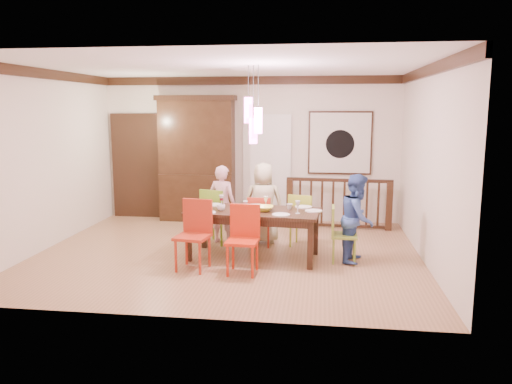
# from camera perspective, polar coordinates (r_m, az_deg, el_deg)

# --- Properties ---
(floor) EXTENTS (6.00, 6.00, 0.00)m
(floor) POSITION_cam_1_polar(r_m,az_deg,el_deg) (8.01, -3.21, -7.00)
(floor) COLOR #976D49
(floor) RESTS_ON ground
(ceiling) EXTENTS (6.00, 6.00, 0.00)m
(ceiling) POSITION_cam_1_polar(r_m,az_deg,el_deg) (7.70, -3.42, 14.16)
(ceiling) COLOR white
(ceiling) RESTS_ON wall_back
(wall_back) EXTENTS (6.00, 0.00, 6.00)m
(wall_back) POSITION_cam_1_polar(r_m,az_deg,el_deg) (10.18, -0.67, 4.89)
(wall_back) COLOR beige
(wall_back) RESTS_ON floor
(wall_left) EXTENTS (0.00, 5.00, 5.00)m
(wall_left) POSITION_cam_1_polar(r_m,az_deg,el_deg) (8.79, -22.94, 3.39)
(wall_left) COLOR beige
(wall_left) RESTS_ON floor
(wall_right) EXTENTS (0.00, 5.00, 5.00)m
(wall_right) POSITION_cam_1_polar(r_m,az_deg,el_deg) (7.74, 19.09, 2.88)
(wall_right) COLOR beige
(wall_right) RESTS_ON floor
(crown_molding) EXTENTS (6.00, 5.00, 0.16)m
(crown_molding) POSITION_cam_1_polar(r_m,az_deg,el_deg) (7.69, -3.41, 13.57)
(crown_molding) COLOR black
(crown_molding) RESTS_ON wall_back
(panel_door) EXTENTS (1.04, 0.07, 2.24)m
(panel_door) POSITION_cam_1_polar(r_m,az_deg,el_deg) (10.77, -13.46, 2.75)
(panel_door) COLOR black
(panel_door) RESTS_ON wall_back
(white_doorway) EXTENTS (0.97, 0.05, 2.22)m
(white_doorway) POSITION_cam_1_polar(r_m,az_deg,el_deg) (10.14, 1.27, 2.60)
(white_doorway) COLOR silver
(white_doorway) RESTS_ON wall_back
(painting) EXTENTS (1.25, 0.06, 1.25)m
(painting) POSITION_cam_1_polar(r_m,az_deg,el_deg) (10.03, 9.58, 5.55)
(painting) COLOR black
(painting) RESTS_ON wall_back
(pendant_cluster) EXTENTS (0.27, 0.21, 1.14)m
(pendant_cluster) POSITION_cam_1_polar(r_m,az_deg,el_deg) (7.43, -0.31, 8.22)
(pendant_cluster) COLOR #F84AB9
(pendant_cluster) RESTS_ON ceiling
(dining_table) EXTENTS (2.06, 1.08, 0.75)m
(dining_table) POSITION_cam_1_polar(r_m,az_deg,el_deg) (7.60, -0.30, -2.73)
(dining_table) COLOR black
(dining_table) RESTS_ON floor
(chair_far_left) EXTENTS (0.53, 0.53, 0.95)m
(chair_far_left) POSITION_cam_1_polar(r_m,az_deg,el_deg) (8.49, -4.48, -2.29)
(chair_far_left) COLOR #71A424
(chair_far_left) RESTS_ON floor
(chair_far_mid) EXTENTS (0.38, 0.38, 0.85)m
(chair_far_mid) POSITION_cam_1_polar(r_m,az_deg,el_deg) (8.32, 0.47, -2.90)
(chair_far_mid) COLOR #B8301A
(chair_far_mid) RESTS_ON floor
(chair_far_right) EXTENTS (0.49, 0.49, 0.89)m
(chair_far_right) POSITION_cam_1_polar(r_m,az_deg,el_deg) (8.34, 5.40, -2.74)
(chair_far_right) COLOR #A2B72C
(chair_far_right) RESTS_ON floor
(chair_near_left) EXTENTS (0.51, 0.51, 0.99)m
(chair_near_left) POSITION_cam_1_polar(r_m,az_deg,el_deg) (7.12, -7.28, -4.43)
(chair_near_left) COLOR #A52915
(chair_near_left) RESTS_ON floor
(chair_near_mid) EXTENTS (0.45, 0.45, 0.95)m
(chair_near_mid) POSITION_cam_1_polar(r_m,az_deg,el_deg) (6.91, -1.57, -5.01)
(chair_near_mid) COLOR red
(chair_near_mid) RESTS_ON floor
(chair_end_right) EXTENTS (0.39, 0.39, 0.84)m
(chair_end_right) POSITION_cam_1_polar(r_m,az_deg,el_deg) (7.55, 10.07, -4.37)
(chair_end_right) COLOR olive
(chair_end_right) RESTS_ON floor
(china_hutch) EXTENTS (1.60, 0.46, 2.53)m
(china_hutch) POSITION_cam_1_polar(r_m,az_deg,el_deg) (10.20, -6.76, 3.80)
(china_hutch) COLOR black
(china_hutch) RESTS_ON floor
(balustrade) EXTENTS (2.01, 0.20, 0.96)m
(balustrade) POSITION_cam_1_polar(r_m,az_deg,el_deg) (9.66, 9.42, -1.18)
(balustrade) COLOR black
(balustrade) RESTS_ON floor
(person_far_left) EXTENTS (0.56, 0.44, 1.33)m
(person_far_left) POSITION_cam_1_polar(r_m,az_deg,el_deg) (8.49, -3.87, -1.41)
(person_far_left) COLOR #FFC2D1
(person_far_left) RESTS_ON floor
(person_far_mid) EXTENTS (0.73, 0.53, 1.38)m
(person_far_mid) POSITION_cam_1_polar(r_m,az_deg,el_deg) (8.47, 0.86, -1.26)
(person_far_mid) COLOR #BBB88D
(person_far_mid) RESTS_ON floor
(person_end_right) EXTENTS (0.63, 0.74, 1.33)m
(person_end_right) POSITION_cam_1_polar(r_m,az_deg,el_deg) (7.59, 11.52, -2.93)
(person_end_right) COLOR #38579F
(person_end_right) RESTS_ON floor
(serving_bowl) EXTENTS (0.31, 0.31, 0.07)m
(serving_bowl) POSITION_cam_1_polar(r_m,az_deg,el_deg) (7.52, 0.85, -1.88)
(serving_bowl) COLOR #EBEA42
(serving_bowl) RESTS_ON dining_table
(small_bowl) EXTENTS (0.27, 0.27, 0.06)m
(small_bowl) POSITION_cam_1_polar(r_m,az_deg,el_deg) (7.65, -1.23, -1.73)
(small_bowl) COLOR white
(small_bowl) RESTS_ON dining_table
(cup_left) EXTENTS (0.15, 0.15, 0.10)m
(cup_left) POSITION_cam_1_polar(r_m,az_deg,el_deg) (7.55, -3.99, -1.78)
(cup_left) COLOR silver
(cup_left) RESTS_ON dining_table
(cup_right) EXTENTS (0.11, 0.11, 0.08)m
(cup_right) POSITION_cam_1_polar(r_m,az_deg,el_deg) (7.66, 3.86, -1.66)
(cup_right) COLOR silver
(cup_right) RESTS_ON dining_table
(plate_far_left) EXTENTS (0.26, 0.26, 0.01)m
(plate_far_left) POSITION_cam_1_polar(r_m,az_deg,el_deg) (7.99, -4.86, -1.45)
(plate_far_left) COLOR white
(plate_far_left) RESTS_ON dining_table
(plate_far_mid) EXTENTS (0.26, 0.26, 0.01)m
(plate_far_mid) POSITION_cam_1_polar(r_m,az_deg,el_deg) (7.89, -0.08, -1.56)
(plate_far_mid) COLOR white
(plate_far_mid) RESTS_ON dining_table
(plate_far_right) EXTENTS (0.26, 0.26, 0.01)m
(plate_far_right) POSITION_cam_1_polar(r_m,az_deg,el_deg) (7.83, 5.45, -1.69)
(plate_far_right) COLOR white
(plate_far_right) RESTS_ON dining_table
(plate_near_left) EXTENTS (0.26, 0.26, 0.01)m
(plate_near_left) POSITION_cam_1_polar(r_m,az_deg,el_deg) (7.42, -5.62, -2.33)
(plate_near_left) COLOR white
(plate_near_left) RESTS_ON dining_table
(plate_near_mid) EXTENTS (0.26, 0.26, 0.01)m
(plate_near_mid) POSITION_cam_1_polar(r_m,az_deg,el_deg) (7.23, 2.88, -2.60)
(plate_near_mid) COLOR white
(plate_near_mid) RESTS_ON dining_table
(plate_end_right) EXTENTS (0.26, 0.26, 0.01)m
(plate_end_right) POSITION_cam_1_polar(r_m,az_deg,el_deg) (7.54, 6.61, -2.15)
(plate_end_right) COLOR white
(plate_end_right) RESTS_ON dining_table
(wine_glass_a) EXTENTS (0.08, 0.08, 0.19)m
(wine_glass_a) POSITION_cam_1_polar(r_m,az_deg,el_deg) (7.82, -3.97, -1.03)
(wine_glass_a) COLOR #590C19
(wine_glass_a) RESTS_ON dining_table
(wine_glass_b) EXTENTS (0.08, 0.08, 0.19)m
(wine_glass_b) POSITION_cam_1_polar(r_m,az_deg,el_deg) (7.69, 1.13, -1.20)
(wine_glass_b) COLOR silver
(wine_glass_b) RESTS_ON dining_table
(wine_glass_c) EXTENTS (0.08, 0.08, 0.19)m
(wine_glass_c) POSITION_cam_1_polar(r_m,az_deg,el_deg) (7.31, -1.24, -1.77)
(wine_glass_c) COLOR #590C19
(wine_glass_c) RESTS_ON dining_table
(wine_glass_d) EXTENTS (0.08, 0.08, 0.19)m
(wine_glass_d) POSITION_cam_1_polar(r_m,az_deg,el_deg) (7.35, 4.79, -1.73)
(wine_glass_d) COLOR silver
(wine_glass_d) RESTS_ON dining_table
(napkin) EXTENTS (0.18, 0.14, 0.01)m
(napkin) POSITION_cam_1_polar(r_m,az_deg,el_deg) (7.28, -1.28, -2.52)
(napkin) COLOR #D83359
(napkin) RESTS_ON dining_table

